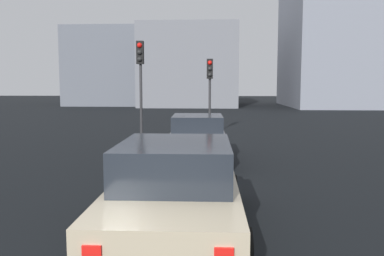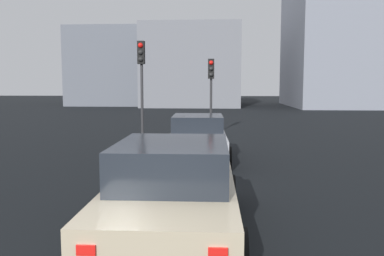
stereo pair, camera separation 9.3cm
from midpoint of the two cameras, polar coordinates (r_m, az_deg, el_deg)
name	(u,v)px [view 1 (the left image)]	position (r m, az deg, el deg)	size (l,w,h in m)	color
car_silver_lead	(198,138)	(12.84, 0.58, -1.46)	(4.33, 2.04, 1.45)	#A8AAB2
car_beige_second	(176,190)	(6.54, -2.61, -8.59)	(4.80, 2.13, 1.52)	tan
traffic_light_near_left	(210,81)	(18.85, 2.36, 6.63)	(0.32, 0.28, 3.55)	#2D2D30
traffic_light_near_right	(140,70)	(16.48, -7.38, 7.98)	(0.32, 0.28, 4.10)	#2D2D30
building_facade_left	(338,23)	(48.07, 19.60, 13.65)	(14.55, 10.52, 17.96)	gray
building_facade_center	(191,68)	(47.84, -0.24, 8.43)	(14.44, 10.27, 8.65)	slate
building_facade_right	(125,68)	(50.07, -9.43, 8.28)	(11.35, 11.67, 8.69)	slate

